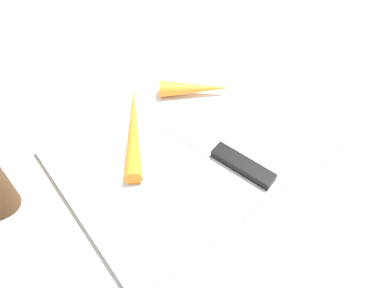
{
  "coord_description": "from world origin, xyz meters",
  "views": [
    {
      "loc": [
        -0.2,
        -0.26,
        0.44
      ],
      "look_at": [
        0.0,
        0.0,
        0.01
      ],
      "focal_mm": 36.04,
      "sensor_mm": 36.0,
      "label": 1
    }
  ],
  "objects_px": {
    "carrot_short": "(197,88)",
    "carrot_long": "(134,129)",
    "cutting_board": "(192,147)",
    "knife": "(235,161)"
  },
  "relations": [
    {
      "from": "carrot_short",
      "to": "carrot_long",
      "type": "bearing_deg",
      "value": -138.64
    },
    {
      "from": "cutting_board",
      "to": "knife",
      "type": "height_order",
      "value": "knife"
    },
    {
      "from": "cutting_board",
      "to": "carrot_long",
      "type": "xyz_separation_m",
      "value": [
        -0.05,
        0.06,
        0.02
      ]
    },
    {
      "from": "carrot_short",
      "to": "cutting_board",
      "type": "bearing_deg",
      "value": -95.3
    },
    {
      "from": "cutting_board",
      "to": "carrot_long",
      "type": "distance_m",
      "value": 0.09
    },
    {
      "from": "knife",
      "to": "carrot_short",
      "type": "height_order",
      "value": "carrot_short"
    },
    {
      "from": "carrot_long",
      "to": "cutting_board",
      "type": "bearing_deg",
      "value": -106.28
    },
    {
      "from": "knife",
      "to": "carrot_short",
      "type": "distance_m",
      "value": 0.14
    },
    {
      "from": "knife",
      "to": "cutting_board",
      "type": "bearing_deg",
      "value": 7.98
    },
    {
      "from": "cutting_board",
      "to": "knife",
      "type": "distance_m",
      "value": 0.07
    }
  ]
}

